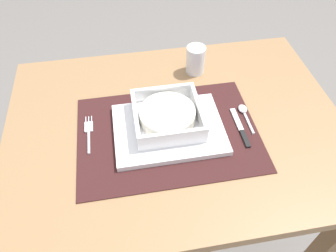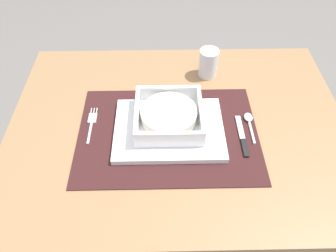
{
  "view_description": "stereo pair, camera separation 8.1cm",
  "coord_description": "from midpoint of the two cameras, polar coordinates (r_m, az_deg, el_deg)",
  "views": [
    {
      "loc": [
        -0.12,
        -0.56,
        1.35
      ],
      "look_at": [
        -0.03,
        -0.03,
        0.73
      ],
      "focal_mm": 34.09,
      "sensor_mm": 36.0,
      "label": 1
    },
    {
      "loc": [
        -0.04,
        -0.57,
        1.35
      ],
      "look_at": [
        -0.03,
        -0.03,
        0.73
      ],
      "focal_mm": 34.09,
      "sensor_mm": 36.0,
      "label": 2
    }
  ],
  "objects": [
    {
      "name": "ground_plane",
      "position": [
        1.46,
        2.82,
        -18.46
      ],
      "size": [
        6.0,
        6.0,
        0.0
      ],
      "primitive_type": "plane",
      "color": "slate"
    },
    {
      "name": "dining_table",
      "position": [
        0.94,
        4.16,
        -4.21
      ],
      "size": [
        0.91,
        0.68,
        0.7
      ],
      "color": "#936D47",
      "rests_on": "ground"
    },
    {
      "name": "placemat",
      "position": [
        0.83,
        2.78,
        -1.45
      ],
      "size": [
        0.47,
        0.33,
        0.0
      ],
      "primitive_type": "cube",
      "color": "#381919",
      "rests_on": "dining_table"
    },
    {
      "name": "serving_plate",
      "position": [
        0.83,
        2.97,
        -0.74
      ],
      "size": [
        0.28,
        0.21,
        0.02
      ],
      "primitive_type": "cube",
      "color": "white",
      "rests_on": "placemat"
    },
    {
      "name": "porridge_bowl",
      "position": [
        0.82,
        2.98,
        1.62
      ],
      "size": [
        0.17,
        0.17,
        0.05
      ],
      "color": "white",
      "rests_on": "serving_plate"
    },
    {
      "name": "fork",
      "position": [
        0.87,
        -10.9,
        0.5
      ],
      "size": [
        0.02,
        0.13,
        0.0
      ],
      "rotation": [
        0.0,
        0.0,
        -0.06
      ],
      "color": "silver",
      "rests_on": "placemat"
    },
    {
      "name": "spoon",
      "position": [
        0.89,
        16.82,
        0.87
      ],
      "size": [
        0.02,
        0.11,
        0.01
      ],
      "rotation": [
        0.0,
        0.0,
        0.07
      ],
      "color": "silver",
      "rests_on": "placemat"
    },
    {
      "name": "butter_knife",
      "position": [
        0.85,
        15.87,
        -2.27
      ],
      "size": [
        0.01,
        0.14,
        0.01
      ],
      "rotation": [
        0.0,
        0.0,
        -0.04
      ],
      "color": "black",
      "rests_on": "placemat"
    },
    {
      "name": "drinking_glass",
      "position": [
        1.0,
        9.56,
        10.71
      ],
      "size": [
        0.06,
        0.06,
        0.09
      ],
      "color": "white",
      "rests_on": "dining_table"
    }
  ]
}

